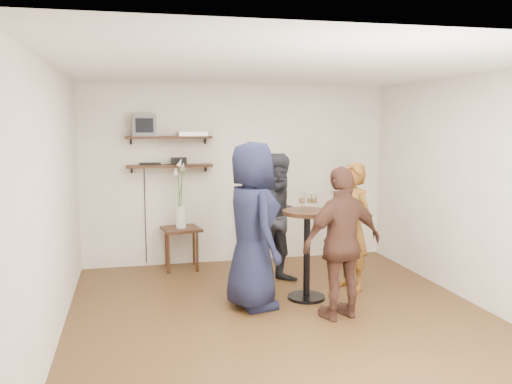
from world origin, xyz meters
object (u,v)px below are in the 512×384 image
at_px(dvd_deck, 193,134).
at_px(person_dark, 280,219).
at_px(drinks_table, 307,242).
at_px(radio, 179,161).
at_px(person_plaid, 352,227).
at_px(person_navy, 252,226).
at_px(side_table, 181,235).
at_px(person_brown, 342,243).
at_px(crt_monitor, 144,125).

relative_size(dvd_deck, person_dark, 0.24).
relative_size(dvd_deck, drinks_table, 0.38).
xyz_separation_m(radio, drinks_table, (1.31, -1.80, -0.84)).
relative_size(person_plaid, person_navy, 0.85).
bearing_deg(person_navy, radio, 7.44).
bearing_deg(radio, side_table, -89.19).
bearing_deg(person_brown, drinks_table, -90.00).
bearing_deg(person_brown, person_plaid, -132.04).
bearing_deg(dvd_deck, radio, 180.00).
relative_size(crt_monitor, person_plaid, 0.20).
distance_m(person_dark, person_brown, 1.39).
height_order(person_dark, person_brown, person_dark).
distance_m(side_table, person_navy, 1.91).
height_order(dvd_deck, person_plaid, dvd_deck).
relative_size(side_table, drinks_table, 0.56).
height_order(crt_monitor, person_navy, crt_monitor).
height_order(dvd_deck, person_dark, dvd_deck).
bearing_deg(person_brown, person_dark, -91.44).
distance_m(crt_monitor, person_brown, 3.37).
bearing_deg(drinks_table, person_navy, -169.43).
height_order(radio, person_dark, person_dark).
height_order(crt_monitor, dvd_deck, crt_monitor).
bearing_deg(dvd_deck, person_plaid, -41.72).
xyz_separation_m(person_dark, person_brown, (0.29, -1.36, -0.03)).
height_order(radio, person_brown, person_brown).
bearing_deg(side_table, person_dark, -38.65).
xyz_separation_m(drinks_table, person_brown, (0.16, -0.68, 0.13)).
xyz_separation_m(crt_monitor, person_navy, (1.09, -1.93, -1.09)).
height_order(crt_monitor, side_table, crt_monitor).
bearing_deg(radio, person_plaid, -38.60).
relative_size(side_table, person_navy, 0.32).
xyz_separation_m(dvd_deck, radio, (-0.21, 0.00, -0.38)).
bearing_deg(crt_monitor, person_brown, -51.98).
relative_size(dvd_deck, person_navy, 0.22).
height_order(person_plaid, person_brown, person_brown).
bearing_deg(dvd_deck, person_navy, -77.68).
xyz_separation_m(person_plaid, person_brown, (-0.49, -0.91, 0.02)).
distance_m(crt_monitor, person_navy, 2.47).
xyz_separation_m(person_plaid, person_navy, (-1.34, -0.36, 0.14)).
bearing_deg(crt_monitor, side_table, -20.59).
bearing_deg(drinks_table, radio, 126.04).
bearing_deg(person_navy, person_dark, -44.95).
bearing_deg(side_table, crt_monitor, 159.41).
bearing_deg(radio, person_brown, -59.25).
distance_m(dvd_deck, person_dark, 1.83).
distance_m(dvd_deck, person_plaid, 2.61).
xyz_separation_m(dvd_deck, person_brown, (1.27, -2.48, -1.09)).
bearing_deg(side_table, dvd_deck, 40.69).
bearing_deg(person_plaid, drinks_table, -90.00).
bearing_deg(drinks_table, person_brown, -76.44).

